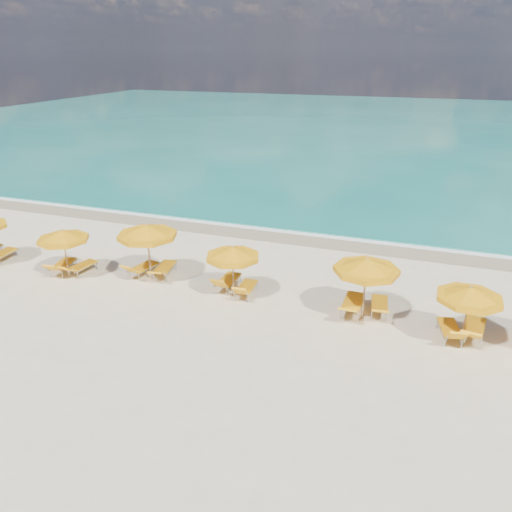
% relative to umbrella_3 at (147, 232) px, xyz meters
% --- Properties ---
extents(ground_plane, '(120.00, 120.00, 0.00)m').
position_rel_umbrella_3_xyz_m(ground_plane, '(4.24, -0.44, -2.08)').
color(ground_plane, beige).
extents(ocean, '(120.00, 80.00, 0.30)m').
position_rel_umbrella_3_xyz_m(ocean, '(4.24, 47.56, -2.08)').
color(ocean, '#136B5E').
rests_on(ocean, ground).
extents(wet_sand_band, '(120.00, 2.60, 0.01)m').
position_rel_umbrella_3_xyz_m(wet_sand_band, '(4.24, 6.96, -2.08)').
color(wet_sand_band, tan).
rests_on(wet_sand_band, ground).
extents(foam_line, '(120.00, 1.20, 0.03)m').
position_rel_umbrella_3_xyz_m(foam_line, '(4.24, 7.76, -2.08)').
color(foam_line, white).
rests_on(foam_line, ground).
extents(whitecap_near, '(14.00, 0.36, 0.05)m').
position_rel_umbrella_3_xyz_m(whitecap_near, '(-1.76, 16.56, -2.08)').
color(whitecap_near, white).
rests_on(whitecap_near, ground).
extents(whitecap_far, '(18.00, 0.30, 0.05)m').
position_rel_umbrella_3_xyz_m(whitecap_far, '(12.24, 23.56, -2.08)').
color(whitecap_far, white).
rests_on(whitecap_far, ground).
extents(umbrella_2, '(2.24, 2.24, 2.09)m').
position_rel_umbrella_3_xyz_m(umbrella_2, '(-3.42, -0.88, -0.30)').
color(umbrella_2, tan).
rests_on(umbrella_2, ground).
extents(umbrella_3, '(2.61, 2.61, 2.44)m').
position_rel_umbrella_3_xyz_m(umbrella_3, '(0.00, 0.00, 0.00)').
color(umbrella_3, tan).
rests_on(umbrella_3, ground).
extents(umbrella_4, '(2.18, 2.18, 2.09)m').
position_rel_umbrella_3_xyz_m(umbrella_4, '(3.81, -0.32, -0.30)').
color(umbrella_4, tan).
rests_on(umbrella_4, ground).
extents(umbrella_5, '(2.58, 2.58, 2.32)m').
position_rel_umbrella_3_xyz_m(umbrella_5, '(8.72, -0.31, -0.11)').
color(umbrella_5, tan).
rests_on(umbrella_5, ground).
extents(umbrella_6, '(2.71, 2.71, 2.09)m').
position_rel_umbrella_3_xyz_m(umbrella_6, '(12.01, -0.99, -0.30)').
color(umbrella_6, tan).
rests_on(umbrella_6, ground).
extents(lounger_1_right, '(0.64, 1.73, 0.71)m').
position_rel_umbrella_3_xyz_m(lounger_1_right, '(-7.29, -0.48, -1.88)').
color(lounger_1_right, '#A5A8AD').
rests_on(lounger_1_right, ground).
extents(lounger_2_left, '(0.90, 1.86, 0.80)m').
position_rel_umbrella_3_xyz_m(lounger_2_left, '(-3.86, -0.67, -1.86)').
color(lounger_2_left, '#A5A8AD').
rests_on(lounger_2_left, ground).
extents(lounger_2_right, '(0.81, 1.74, 0.65)m').
position_rel_umbrella_3_xyz_m(lounger_2_right, '(-3.06, -0.42, -1.88)').
color(lounger_2_right, '#A5A8AD').
rests_on(lounger_2_right, ground).
extents(lounger_3_left, '(0.89, 1.82, 0.82)m').
position_rel_umbrella_3_xyz_m(lounger_3_left, '(-0.50, 0.21, -1.86)').
color(lounger_3_left, '#A5A8AD').
rests_on(lounger_3_left, ground).
extents(lounger_3_right, '(0.88, 1.96, 0.69)m').
position_rel_umbrella_3_xyz_m(lounger_3_right, '(0.38, 0.47, -1.86)').
color(lounger_3_right, '#A5A8AD').
rests_on(lounger_3_right, ground).
extents(lounger_4_left, '(0.66, 1.81, 0.87)m').
position_rel_umbrella_3_xyz_m(lounger_4_left, '(3.35, 0.19, -1.85)').
color(lounger_4_left, '#A5A8AD').
rests_on(lounger_4_left, ground).
extents(lounger_4_right, '(0.65, 1.70, 0.80)m').
position_rel_umbrella_3_xyz_m(lounger_4_right, '(4.26, -0.12, -1.87)').
color(lounger_4_right, '#A5A8AD').
rests_on(lounger_4_right, ground).
extents(lounger_5_left, '(0.70, 2.07, 0.80)m').
position_rel_umbrella_3_xyz_m(lounger_5_left, '(8.33, -0.12, -1.84)').
color(lounger_5_left, '#A5A8AD').
rests_on(lounger_5_left, ground).
extents(lounger_5_right, '(0.77, 1.85, 0.71)m').
position_rel_umbrella_3_xyz_m(lounger_5_right, '(9.26, 0.15, -1.87)').
color(lounger_5_right, '#A5A8AD').
rests_on(lounger_5_right, ground).
extents(lounger_6_left, '(0.93, 1.81, 0.85)m').
position_rel_umbrella_3_xyz_m(lounger_6_left, '(11.63, -0.82, -1.86)').
color(lounger_6_left, '#A5A8AD').
rests_on(lounger_6_left, ground).
extents(lounger_6_right, '(0.96, 2.02, 0.86)m').
position_rel_umbrella_3_xyz_m(lounger_6_right, '(12.36, -0.55, -1.84)').
color(lounger_6_right, '#A5A8AD').
rests_on(lounger_6_right, ground).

